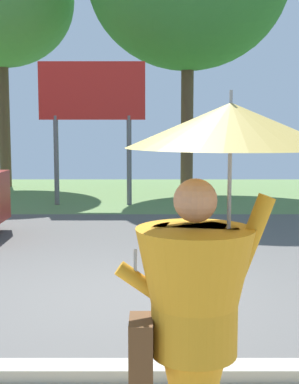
{
  "coord_description": "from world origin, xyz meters",
  "views": [
    {
      "loc": [
        0.22,
        -6.14,
        1.96
      ],
      "look_at": [
        0.22,
        1.0,
        1.1
      ],
      "focal_mm": 51.8,
      "sensor_mm": 36.0,
      "label": 1
    }
  ],
  "objects": [
    {
      "name": "roadside_billboard",
      "position": [
        -1.18,
        7.52,
        2.55
      ],
      "size": [
        2.6,
        0.12,
        3.5
      ],
      "color": "slate",
      "rests_on": "ground_plane"
    },
    {
      "name": "tree_left_far",
      "position": [
        -4.43,
        11.72,
        5.83
      ],
      "size": [
        4.58,
        4.58,
        7.94
      ],
      "color": "brown",
      "rests_on": "ground_plane"
    },
    {
      "name": "monk_pedestrian",
      "position": [
        0.49,
        -3.42,
        1.12
      ],
      "size": [
        1.09,
        1.04,
        2.13
      ],
      "rotation": [
        0.0,
        0.0,
        0.09
      ],
      "color": "orange",
      "rests_on": "ground_plane"
    },
    {
      "name": "ground_plane",
      "position": [
        0.0,
        2.95,
        -0.05
      ],
      "size": [
        40.0,
        22.0,
        0.2
      ],
      "color": "#565451"
    }
  ]
}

